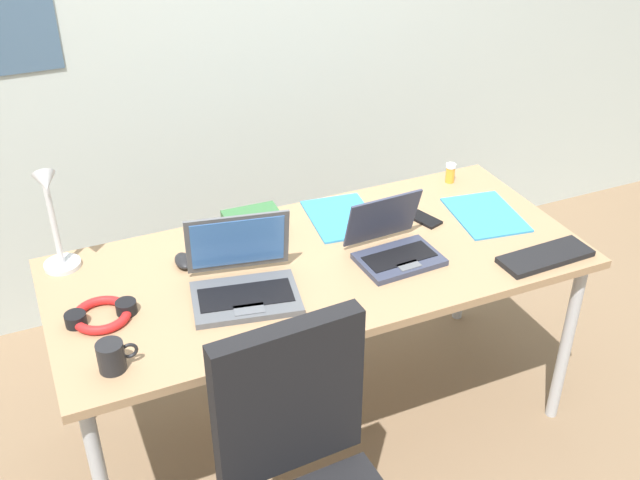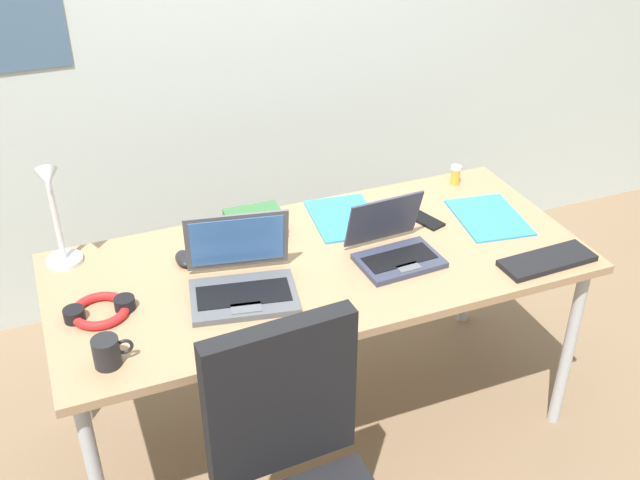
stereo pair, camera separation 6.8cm
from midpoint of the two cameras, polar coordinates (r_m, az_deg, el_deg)
The scene contains 15 objects.
ground_plane at distance 3.03m, azimuth 0.66°, elevation -13.30°, with size 12.00×12.00×0.00m, color #7A6047.
wall_back at distance 3.29m, azimuth -6.91°, elevation 16.75°, with size 6.00×0.13×2.60m.
desk at distance 2.59m, azimuth 0.76°, elevation -2.58°, with size 1.80×0.80×0.74m.
desk_lamp at distance 2.55m, azimuth -18.58°, elevation 1.73°, with size 0.12×0.18×0.40m.
laptop_back_right at distance 2.56m, azimuth 6.38°, elevation -0.56°, with size 0.28×0.26×0.20m.
laptop_front_left at distance 2.39m, azimuth -5.10°, elevation -2.95°, with size 0.38×0.34×0.24m.
external_keyboard at distance 2.66m, azimuth 17.43°, elevation -1.49°, with size 0.33×0.12×0.02m, color black.
computer_mouse at distance 2.57m, azimuth -9.45°, elevation -1.39°, with size 0.06×0.10×0.03m, color black.
cell_phone at distance 2.80m, azimuth 8.66°, elevation 1.47°, with size 0.06×0.14×0.01m, color black.
headphones at distance 2.39m, azimuth -15.44°, elevation -5.12°, with size 0.21×0.18×0.04m.
pill_bottle at distance 3.07m, azimuth 10.79°, elevation 4.85°, with size 0.04×0.04×0.08m.
book_stack at distance 2.66m, azimuth -4.20°, elevation 1.10°, with size 0.22×0.17×0.10m.
paper_folder_center at distance 2.79m, azimuth 2.53°, elevation 1.69°, with size 0.23×0.31×0.01m, color #338CC6.
paper_folder_near_mouse at distance 2.87m, azimuth 13.26°, elevation 1.67°, with size 0.23×0.31×0.01m, color #338CC6.
coffee_mug at distance 2.18m, azimuth -14.84°, elevation -8.16°, with size 0.11×0.08×0.09m.
Camera 2 is at (-0.80, -1.98, 2.15)m, focal length 42.53 mm.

